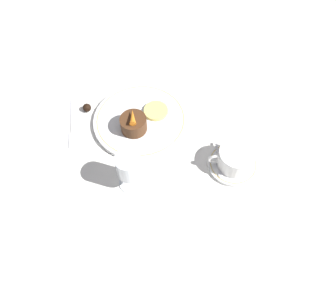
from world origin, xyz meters
The scene contains 11 objects.
ground_plane centered at (0.00, 0.00, 0.00)m, with size 3.00×3.00×0.00m, color white.
dinner_plate centered at (0.01, -0.02, 0.01)m, with size 0.27×0.27×0.01m.
saucer centered at (-0.23, 0.15, 0.01)m, with size 0.13×0.13×0.01m.
coffee_cup centered at (-0.23, 0.15, 0.04)m, with size 0.12×0.09×0.05m.
spoon centered at (-0.19, 0.15, 0.01)m, with size 0.02×0.11×0.00m.
wine_glass centered at (0.04, 0.18, 0.08)m, with size 0.07×0.07×0.12m.
fork centered at (0.20, -0.01, 0.00)m, with size 0.03×0.17×0.01m.
dessert_cake centered at (0.02, 0.02, 0.04)m, with size 0.07×0.07×0.04m.
carrot_garnish centered at (0.02, 0.02, 0.07)m, with size 0.02×0.05×0.02m.
pineapple_slice centered at (-0.04, -0.04, 0.02)m, with size 0.07×0.07×0.01m.
chocolate_truffle centered at (0.16, -0.07, 0.01)m, with size 0.02×0.02×0.02m.
Camera 1 is at (-0.02, 0.56, 0.75)m, focal length 35.00 mm.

